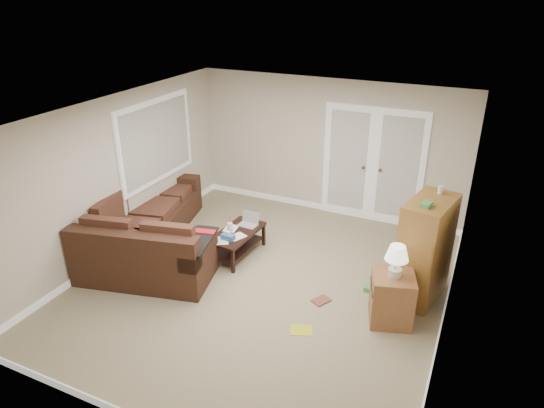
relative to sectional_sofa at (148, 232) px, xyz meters
The scene contains 17 objects.
floor 2.09m from the sectional_sofa, ahead, with size 5.50×5.50×0.00m, color gray.
ceiling 2.98m from the sectional_sofa, ahead, with size 5.00×5.50×0.02m, color silver.
wall_left 1.00m from the sectional_sofa, behind, with size 0.02×5.50×2.50m, color beige.
wall_right 4.65m from the sectional_sofa, ahead, with size 0.02×5.50×2.50m, color beige.
wall_back 3.52m from the sectional_sofa, 52.65° to the left, with size 5.00×0.02×2.50m, color beige.
wall_front 3.59m from the sectional_sofa, 53.58° to the right, with size 5.00×0.02×2.50m, color beige.
baseboards 2.09m from the sectional_sofa, ahead, with size 5.00×5.50×0.10m, color white, non-canonical shape.
french_doors 4.01m from the sectional_sofa, 42.49° to the left, with size 1.80×0.05×2.13m.
window_left 1.58m from the sectional_sofa, 112.80° to the left, with size 0.05×1.92×1.42m.
sectional_sofa is the anchor object (origin of this frame).
coffee_table 1.45m from the sectional_sofa, 21.20° to the left, with size 0.57×1.06×0.70m.
tv_armoire 4.23m from the sectional_sofa, ahead, with size 0.67×0.99×1.56m.
side_cabinet 3.92m from the sectional_sofa, ahead, with size 0.65×0.65×1.10m.
space_heater 4.44m from the sectional_sofa, 32.83° to the left, with size 0.13×0.11×0.33m, color white.
floor_magazine 3.09m from the sectional_sofa, 14.94° to the right, with size 0.28×0.22×0.01m, color gold.
floor_greenbox 3.57m from the sectional_sofa, ahead, with size 0.14×0.18×0.07m, color #449546.
floor_book 2.93m from the sectional_sofa, ahead, with size 0.18×0.24×0.02m, color brown.
Camera 1 is at (2.61, -5.33, 4.01)m, focal length 32.00 mm.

